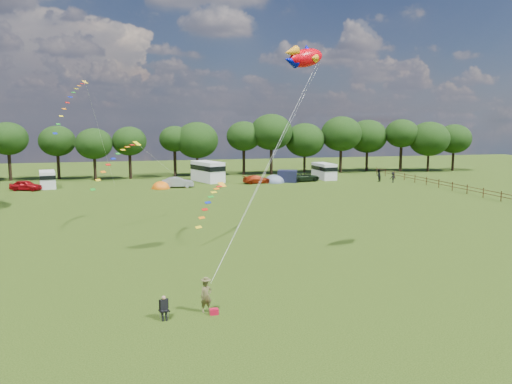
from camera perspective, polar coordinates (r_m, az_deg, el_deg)
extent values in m
plane|color=black|center=(29.58, 3.77, -9.85)|extent=(180.00, 180.00, 0.00)
cylinder|color=black|center=(84.79, -26.31, 2.57)|extent=(0.49, 0.49, 4.25)
ellipsoid|color=black|center=(84.54, -26.49, 5.49)|extent=(5.86, 5.86, 4.98)
cylinder|color=black|center=(84.20, -21.64, 2.69)|extent=(0.47, 0.47, 3.90)
ellipsoid|color=black|center=(83.95, -21.78, 5.44)|extent=(5.58, 5.58, 4.74)
cylinder|color=black|center=(80.60, -17.92, 2.53)|extent=(0.44, 0.44, 3.56)
ellipsoid|color=black|center=(80.34, -18.04, 5.27)|extent=(5.56, 5.56, 4.73)
cylinder|color=black|center=(81.34, -14.18, 2.86)|extent=(0.47, 0.47, 3.95)
ellipsoid|color=black|center=(81.08, -14.28, 5.66)|extent=(5.33, 5.33, 4.53)
cylinder|color=black|center=(83.38, -9.24, 3.26)|extent=(0.50, 0.50, 4.33)
ellipsoid|color=black|center=(83.14, -9.30, 6.02)|extent=(4.95, 4.95, 4.21)
cylinder|color=black|center=(83.33, -6.72, 2.95)|extent=(0.43, 0.43, 3.31)
ellipsoid|color=black|center=(83.05, -6.77, 5.90)|extent=(7.03, 7.03, 5.98)
cylinder|color=black|center=(84.86, -1.40, 3.46)|extent=(0.50, 0.50, 4.36)
ellipsoid|color=black|center=(84.62, -1.41, 6.41)|extent=(5.84, 5.84, 4.97)
cylinder|color=black|center=(85.12, 1.75, 3.53)|extent=(0.51, 0.51, 4.55)
ellipsoid|color=black|center=(84.86, 1.77, 6.87)|extent=(7.15, 7.15, 6.08)
cylinder|color=black|center=(87.72, 5.56, 3.20)|extent=(0.42, 0.42, 3.21)
ellipsoid|color=black|center=(87.46, 5.60, 5.93)|extent=(6.90, 6.90, 5.86)
cylinder|color=black|center=(89.43, 9.64, 3.52)|extent=(0.48, 0.48, 4.17)
ellipsoid|color=black|center=(89.18, 9.72, 6.58)|extent=(7.16, 7.16, 6.09)
cylinder|color=black|center=(93.71, 12.54, 3.49)|extent=(0.45, 0.45, 3.66)
ellipsoid|color=black|center=(93.47, 12.62, 6.23)|extent=(7.05, 7.05, 5.99)
cylinder|color=black|center=(94.03, 16.21, 3.68)|extent=(0.52, 0.52, 4.65)
ellipsoid|color=black|center=(93.81, 16.32, 6.46)|extent=(5.96, 5.96, 5.06)
cylinder|color=black|center=(95.43, 19.06, 3.18)|extent=(0.42, 0.42, 3.19)
ellipsoid|color=black|center=(95.18, 19.18, 5.76)|extent=(7.23, 7.23, 6.14)
cylinder|color=black|center=(98.77, 21.58, 3.31)|extent=(0.44, 0.44, 3.52)
ellipsoid|color=black|center=(98.55, 21.70, 5.68)|extent=(6.22, 6.22, 5.28)
cylinder|color=#472D19|center=(63.27, 26.22, -0.44)|extent=(0.12, 0.12, 1.20)
cylinder|color=#472D19|center=(62.10, 27.13, -0.32)|extent=(0.08, 3.00, 0.08)
cylinder|color=#472D19|center=(62.16, 27.10, -0.68)|extent=(0.08, 3.00, 0.08)
cylinder|color=#472D19|center=(65.57, 24.54, -0.06)|extent=(0.12, 0.12, 1.20)
cylinder|color=#472D19|center=(64.37, 25.39, 0.06)|extent=(0.08, 3.00, 0.08)
cylinder|color=#472D19|center=(64.42, 25.37, -0.29)|extent=(0.08, 3.00, 0.08)
cylinder|color=#472D19|center=(67.92, 22.98, 0.29)|extent=(0.12, 0.12, 1.20)
cylinder|color=#472D19|center=(66.69, 23.77, 0.41)|extent=(0.08, 3.00, 0.08)
cylinder|color=#472D19|center=(66.74, 23.75, 0.07)|extent=(0.08, 3.00, 0.08)
cylinder|color=#472D19|center=(70.32, 21.53, 0.61)|extent=(0.12, 0.12, 1.20)
cylinder|color=#472D19|center=(69.07, 22.26, 0.74)|extent=(0.08, 3.00, 0.08)
cylinder|color=#472D19|center=(69.12, 22.24, 0.41)|extent=(0.08, 3.00, 0.08)
cylinder|color=#472D19|center=(72.76, 20.17, 0.92)|extent=(0.12, 0.12, 1.20)
cylinder|color=#472D19|center=(71.49, 20.85, 1.05)|extent=(0.08, 3.00, 0.08)
cylinder|color=#472D19|center=(71.54, 20.83, 0.73)|extent=(0.08, 3.00, 0.08)
cylinder|color=#472D19|center=(75.25, 18.90, 1.20)|extent=(0.12, 0.12, 1.20)
cylinder|color=#472D19|center=(73.96, 19.53, 1.33)|extent=(0.08, 3.00, 0.08)
cylinder|color=#472D19|center=(74.01, 19.52, 1.03)|extent=(0.08, 3.00, 0.08)
cylinder|color=#472D19|center=(77.77, 17.71, 1.47)|extent=(0.12, 0.12, 1.20)
cylinder|color=#472D19|center=(76.47, 18.30, 1.60)|extent=(0.08, 3.00, 0.08)
cylinder|color=#472D19|center=(76.51, 18.29, 1.30)|extent=(0.08, 3.00, 0.08)
cylinder|color=#472D19|center=(80.32, 16.59, 1.72)|extent=(0.12, 0.12, 1.20)
cylinder|color=#472D19|center=(79.00, 17.15, 1.85)|extent=(0.08, 3.00, 0.08)
cylinder|color=#472D19|center=(79.05, 17.14, 1.56)|extent=(0.08, 3.00, 0.08)
cylinder|color=#472D19|center=(82.91, 15.55, 1.95)|extent=(0.12, 0.12, 1.20)
cylinder|color=#472D19|center=(81.57, 16.07, 2.08)|extent=(0.08, 3.00, 0.08)
cylinder|color=#472D19|center=(81.62, 16.06, 1.80)|extent=(0.08, 3.00, 0.08)
cylinder|color=#472D19|center=(85.52, 14.57, 2.17)|extent=(0.12, 0.12, 1.20)
cylinder|color=#472D19|center=(84.17, 15.06, 2.30)|extent=(0.08, 3.00, 0.08)
cylinder|color=#472D19|center=(84.21, 15.05, 2.03)|extent=(0.08, 3.00, 0.08)
cylinder|color=#472D19|center=(88.15, 13.64, 2.37)|extent=(0.12, 0.12, 1.20)
cylinder|color=#472D19|center=(86.80, 14.10, 2.50)|extent=(0.08, 3.00, 0.08)
cylinder|color=#472D19|center=(86.84, 14.10, 2.24)|extent=(0.08, 3.00, 0.08)
imported|color=#9E0A10|center=(72.25, -24.82, 0.69)|extent=(4.47, 2.96, 1.39)
imported|color=#9B9EA4|center=(69.53, -8.93, 1.10)|extent=(4.11, 1.71, 1.43)
imported|color=#9A270A|center=(73.07, 0.10, 1.46)|extent=(4.23, 2.14, 1.22)
imported|color=black|center=(75.92, 5.47, 1.74)|extent=(5.45, 3.29, 1.39)
cube|color=silver|center=(74.06, -22.74, 1.33)|extent=(2.73, 4.87, 2.30)
cube|color=black|center=(74.02, -22.76, 1.69)|extent=(2.79, 4.97, 0.55)
cylinder|color=black|center=(72.72, -22.67, 0.57)|extent=(0.68, 0.35, 0.65)
cylinder|color=black|center=(75.60, -22.73, 0.83)|extent=(0.68, 0.35, 0.65)
cube|color=white|center=(75.64, -5.54, 2.34)|extent=(4.58, 6.59, 3.03)
cube|color=black|center=(75.58, -5.55, 2.81)|extent=(4.67, 6.72, 0.72)
cylinder|color=black|center=(74.10, -4.81, 1.38)|extent=(0.91, 0.60, 0.85)
cylinder|color=black|center=(77.42, -6.22, 1.65)|extent=(0.91, 0.60, 0.85)
cube|color=silver|center=(79.25, 7.78, 2.37)|extent=(2.45, 5.13, 2.50)
cube|color=black|center=(79.20, 7.79, 2.74)|extent=(2.50, 5.24, 0.59)
cylinder|color=black|center=(77.93, 8.26, 1.60)|extent=(0.72, 0.30, 0.70)
cylinder|color=black|center=(80.76, 7.29, 1.85)|extent=(0.72, 0.30, 0.70)
ellipsoid|color=orange|center=(68.82, -10.83, 0.40)|extent=(2.38, 2.74, 1.96)
cylinder|color=orange|center=(68.82, -10.83, 0.42)|extent=(2.50, 2.50, 0.08)
ellipsoid|color=slate|center=(74.32, 2.11, 1.11)|extent=(2.95, 3.39, 2.31)
cylinder|color=slate|center=(74.32, 2.11, 1.12)|extent=(3.10, 3.10, 0.08)
cube|color=#171A34|center=(74.93, 3.61, 1.82)|extent=(3.46, 3.16, 1.76)
imported|color=brown|center=(24.56, -5.72, -11.76)|extent=(0.64, 0.48, 1.57)
cylinder|color=#99999E|center=(24.06, -10.88, -13.81)|extent=(0.02, 0.02, 0.40)
cylinder|color=#99999E|center=(24.07, -9.96, -13.77)|extent=(0.02, 0.02, 0.40)
cylinder|color=#99999E|center=(24.41, -10.93, -13.48)|extent=(0.02, 0.02, 0.40)
cylinder|color=#99999E|center=(24.43, -10.02, -13.44)|extent=(0.02, 0.02, 0.40)
cube|color=black|center=(24.17, -10.46, -13.19)|extent=(0.54, 0.53, 0.04)
cube|color=black|center=(24.27, -10.51, -12.46)|extent=(0.44, 0.15, 0.47)
cube|color=black|center=(24.10, -10.48, -12.55)|extent=(0.37, 0.28, 0.50)
sphere|color=tan|center=(23.97, -10.50, -11.79)|extent=(0.19, 0.19, 0.19)
cube|color=red|center=(24.44, -4.81, -13.47)|extent=(0.41, 0.28, 0.29)
ellipsoid|color=#EB000A|center=(32.20, 5.71, 15.00)|extent=(3.02, 2.05, 1.64)
ellipsoid|color=#FFAB00|center=(32.18, 5.70, 14.78)|extent=(1.89, 1.27, 0.90)
cone|color=#FF9C15|center=(31.43, 3.97, 15.66)|extent=(1.20, 1.04, 0.86)
cone|color=#0006C6|center=(31.37, 3.96, 14.74)|extent=(1.20, 1.04, 0.86)
cone|color=#0006C6|center=(32.32, 5.84, 15.92)|extent=(0.83, 0.90, 0.73)
sphere|color=white|center=(33.09, 6.66, 15.07)|extent=(0.27, 0.27, 0.27)
sphere|color=black|center=(33.17, 6.70, 15.05)|extent=(0.14, 0.14, 0.14)
cube|color=yellow|center=(59.19, -18.95, 11.82)|extent=(0.74, 0.76, 0.36)
cube|color=red|center=(58.71, -19.25, 11.62)|extent=(0.48, 0.56, 0.10)
cube|color=orange|center=(58.22, -19.56, 11.37)|extent=(0.48, 0.55, 0.11)
cube|color=yellow|center=(57.74, -19.86, 11.05)|extent=(0.48, 0.55, 0.12)
cube|color=#198C1E|center=(57.25, -20.16, 10.63)|extent=(0.47, 0.55, 0.13)
cube|color=#0C1EB2|center=(56.76, -20.47, 10.13)|extent=(0.47, 0.55, 0.14)
cube|color=red|center=(56.28, -20.77, 9.54)|extent=(0.47, 0.55, 0.15)
cube|color=orange|center=(55.80, -21.07, 8.86)|extent=(0.46, 0.54, 0.15)
cube|color=yellow|center=(55.33, -21.38, 8.08)|extent=(0.46, 0.54, 0.16)
cube|color=#198C1E|center=(54.88, -21.68, 7.21)|extent=(0.45, 0.53, 0.17)
cube|color=#0C1EB2|center=(54.44, -21.98, 6.24)|extent=(0.45, 0.53, 0.18)
cube|color=#FBFA09|center=(46.32, -13.46, 5.43)|extent=(0.77, 0.79, 0.37)
cube|color=red|center=(45.87, -13.96, 5.25)|extent=(0.50, 0.58, 0.10)
cube|color=orange|center=(45.43, -14.47, 5.02)|extent=(0.50, 0.58, 0.11)
cube|color=yellow|center=(45.00, -14.98, 4.69)|extent=(0.50, 0.58, 0.12)
cube|color=#198C1E|center=(44.58, -15.49, 4.24)|extent=(0.49, 0.57, 0.13)
cube|color=#0C1EB2|center=(44.17, -16.02, 3.68)|extent=(0.49, 0.57, 0.14)
cube|color=red|center=(43.78, -16.54, 3.01)|extent=(0.48, 0.57, 0.15)
cube|color=orange|center=(43.40, -17.07, 2.22)|extent=(0.48, 0.57, 0.16)
cube|color=yellow|center=(43.05, -17.61, 1.31)|extent=(0.47, 0.56, 0.17)
cube|color=#198C1E|center=(42.72, -18.15, 0.28)|extent=(0.47, 0.56, 0.18)
cube|color=#F9A41D|center=(40.99, -3.91, 0.85)|extent=(0.75, 0.73, 0.35)
cube|color=red|center=(40.42, -4.21, 0.65)|extent=(0.56, 0.46, 0.10)
cube|color=orange|center=(39.86, -4.53, 0.37)|extent=(0.56, 0.46, 0.11)
cube|color=yellow|center=(39.31, -4.85, -0.02)|extent=(0.55, 0.46, 0.12)
cube|color=#198C1E|center=(38.77, -5.18, -0.55)|extent=(0.55, 0.46, 0.13)
cube|color=#0C1EB2|center=(38.25, -5.52, -1.20)|extent=(0.55, 0.45, 0.14)
cube|color=red|center=(37.76, -5.86, -2.00)|extent=(0.55, 0.45, 0.15)
cube|color=orange|center=(37.28, -6.21, -2.93)|extent=(0.54, 0.44, 0.15)
cube|color=yellow|center=(36.84, -6.57, -4.02)|extent=(0.54, 0.44, 0.16)
imported|color=black|center=(77.42, 13.81, 1.85)|extent=(1.07, 1.01, 1.89)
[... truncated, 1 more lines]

